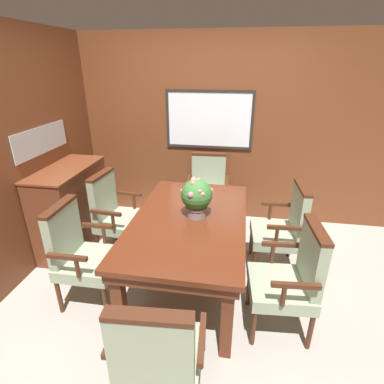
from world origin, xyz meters
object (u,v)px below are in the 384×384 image
Objects in this scene: chair_right_near at (292,276)px; potted_plant at (197,197)px; chair_head_near at (157,356)px; chair_left_near at (80,252)px; sideboard_cabinet at (72,208)px; chair_left_far at (115,212)px; chair_right_far at (284,226)px; chair_head_far at (208,188)px; dining_table at (189,227)px.

chair_right_near is 2.56× the size of potted_plant.
chair_right_near is 1.00× the size of chair_head_near.
chair_left_near is 0.96× the size of sideboard_cabinet.
chair_left_near is at bearing -95.64° from chair_right_near.
sideboard_cabinet reaches higher than chair_left_far.
chair_right_near is at bearing -5.12° from chair_right_far.
chair_head_near is at bearing -92.21° from chair_head_far.
sideboard_cabinet is (-1.50, -0.84, -0.01)m from chair_head_far.
chair_left_near and chair_head_near have the same top height.
chair_right_far is 2.41m from sideboard_cabinet.
chair_right_far is 1.00× the size of chair_left_far.
chair_right_near is at bearing -65.02° from chair_head_far.
chair_left_near is at bearing -158.76° from dining_table.
sideboard_cabinet reaches higher than chair_head_far.
sideboard_cabinet is at bearing 33.18° from chair_left_near.
chair_left_near is 2.02m from chair_right_far.
chair_left_near is 2.56× the size of potted_plant.
chair_right_far and chair_head_near have the same top height.
potted_plant reaches higher than chair_head_near.
chair_head_near is at bearing -48.47° from sideboard_cabinet.
chair_left_near is 1.92m from chair_head_far.
chair_head_near is (0.97, -1.68, 0.00)m from chair_left_far.
chair_right_near and chair_left_near have the same top height.
dining_table is 1.03m from chair_right_far.
chair_left_far is at bearing 155.93° from dining_table.
chair_left_far is 0.55m from sideboard_cabinet.
sideboard_cabinet reaches higher than dining_table.
chair_left_near is at bearing -56.30° from sideboard_cabinet.
chair_left_near and chair_right_far have the same top height.
chair_right_far is at bearing -67.99° from chair_left_near.
potted_plant is at bearing 41.71° from dining_table.
chair_head_far is (-0.88, 1.69, 0.00)m from chair_right_near.
chair_left_far is at bearing -0.89° from chair_left_near.
chair_left_far is at bearing -93.27° from chair_right_far.
sideboard_cabinet reaches higher than chair_right_far.
chair_head_far is at bearing -30.61° from chair_left_near.
chair_left_near is 0.78m from chair_left_far.
chair_left_near is 1.00× the size of chair_left_far.
chair_right_near is at bearing -28.30° from potted_plant.
sideboard_cabinet is (-0.55, 0.03, -0.01)m from chair_left_far.
potted_plant is (0.04, -1.24, 0.43)m from chair_head_far.
dining_table is 1.00m from chair_right_near.
chair_left_far is (0.00, 0.78, 0.00)m from chair_left_near.
chair_left_far is (-1.84, 0.82, 0.00)m from chair_right_near.
sideboard_cabinet is at bearing -114.15° from chair_right_near.
chair_left_far and chair_head_near have the same top height.
potted_plant is at bearing -90.74° from chair_head_far.
chair_head_far reaches higher than dining_table.
dining_table is at bearing -108.91° from chair_left_far.
potted_plant reaches higher than chair_right_near.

